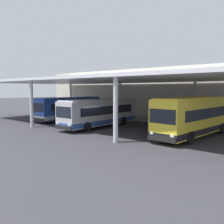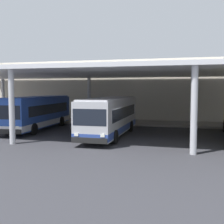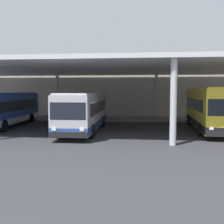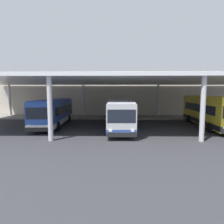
# 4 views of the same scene
# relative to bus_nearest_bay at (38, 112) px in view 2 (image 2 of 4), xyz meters

# --- Properties ---
(ground_plane) EXTENTS (200.00, 200.00, 0.00)m
(ground_plane) POSITION_rel_bus_nearest_bay_xyz_m (8.23, -4.62, -1.66)
(ground_plane) COLOR #333338
(platform_kerb) EXTENTS (42.00, 4.50, 0.18)m
(platform_kerb) POSITION_rel_bus_nearest_bay_xyz_m (8.23, 7.13, -1.57)
(platform_kerb) COLOR gray
(platform_kerb) RESTS_ON ground
(station_building_facade) EXTENTS (48.00, 1.60, 7.49)m
(station_building_facade) POSITION_rel_bus_nearest_bay_xyz_m (8.23, 10.38, 2.09)
(station_building_facade) COLOR beige
(station_building_facade) RESTS_ON ground
(canopy_shelter) EXTENTS (40.00, 17.00, 5.55)m
(canopy_shelter) POSITION_rel_bus_nearest_bay_xyz_m (8.23, 0.88, 3.66)
(canopy_shelter) COLOR silver
(canopy_shelter) RESTS_ON ground
(bus_nearest_bay) EXTENTS (3.11, 10.65, 3.17)m
(bus_nearest_bay) POSITION_rel_bus_nearest_bay_xyz_m (0.00, 0.00, 0.00)
(bus_nearest_bay) COLOR #284CA8
(bus_nearest_bay) RESTS_ON ground
(bus_second_bay) EXTENTS (2.85, 10.57, 3.17)m
(bus_second_bay) POSITION_rel_bus_nearest_bay_xyz_m (7.80, -2.04, 0.00)
(bus_second_bay) COLOR #B7B7BC
(bus_second_bay) RESTS_ON ground
(bench_waiting) EXTENTS (1.80, 0.45, 0.92)m
(bench_waiting) POSITION_rel_bus_nearest_bay_xyz_m (-1.34, 7.20, -0.99)
(bench_waiting) COLOR brown
(bench_waiting) RESTS_ON platform_kerb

